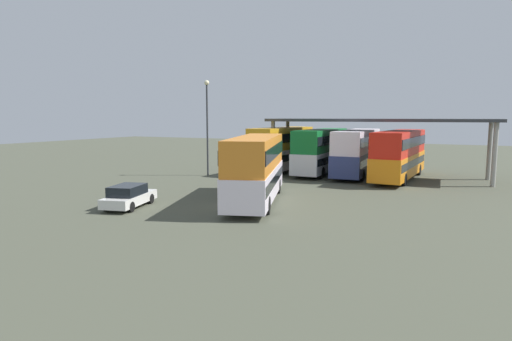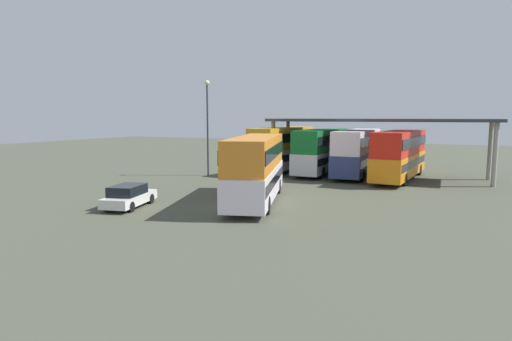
# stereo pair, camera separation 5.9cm
# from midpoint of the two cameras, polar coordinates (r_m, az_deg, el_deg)

# --- Properties ---
(ground_plane) EXTENTS (140.00, 140.00, 0.00)m
(ground_plane) POSITION_cam_midpoint_polar(r_m,az_deg,el_deg) (25.46, -2.61, -5.02)
(ground_plane) COLOR #474A3B
(double_decker_main) EXTENTS (5.66, 11.00, 4.11)m
(double_decker_main) POSITION_cam_midpoint_polar(r_m,az_deg,el_deg) (27.01, -0.06, 0.54)
(double_decker_main) COLOR white
(double_decker_main) RESTS_ON ground_plane
(parked_hatchback) EXTENTS (2.63, 4.37, 1.35)m
(parked_hatchback) POSITION_cam_midpoint_polar(r_m,az_deg,el_deg) (26.73, -16.44, -3.25)
(parked_hatchback) COLOR silver
(parked_hatchback) RESTS_ON ground_plane
(double_decker_near_canopy) EXTENTS (2.96, 10.25, 4.29)m
(double_decker_near_canopy) POSITION_cam_midpoint_polar(r_m,az_deg,el_deg) (42.28, 3.39, 3.03)
(double_decker_near_canopy) COLOR white
(double_decker_near_canopy) RESTS_ON ground_plane
(double_decker_mid_row) EXTENTS (2.66, 10.65, 4.15)m
(double_decker_mid_row) POSITION_cam_midpoint_polar(r_m,az_deg,el_deg) (41.39, 8.51, 2.77)
(double_decker_mid_row) COLOR silver
(double_decker_mid_row) RESTS_ON ground_plane
(double_decker_far_right) EXTENTS (2.99, 11.23, 4.13)m
(double_decker_far_right) POSITION_cam_midpoint_polar(r_m,az_deg,el_deg) (40.60, 13.11, 2.57)
(double_decker_far_right) COLOR navy
(double_decker_far_right) RESTS_ON ground_plane
(double_decker_end_of_row) EXTENTS (3.07, 11.65, 4.15)m
(double_decker_end_of_row) POSITION_cam_midpoint_polar(r_m,az_deg,el_deg) (38.94, 18.30, 2.23)
(double_decker_end_of_row) COLOR orange
(double_decker_end_of_row) RESTS_ON ground_plane
(depot_canopy) EXTENTS (19.48, 6.21, 5.16)m
(depot_canopy) POSITION_cam_midpoint_polar(r_m,az_deg,el_deg) (39.68, 15.62, 6.05)
(depot_canopy) COLOR #33353A
(depot_canopy) RESTS_ON ground_plane
(lamppost_tall) EXTENTS (0.44, 0.44, 8.56)m
(lamppost_tall) POSITION_cam_midpoint_polar(r_m,az_deg,el_deg) (39.56, -6.48, 7.03)
(lamppost_tall) COLOR #33353A
(lamppost_tall) RESTS_ON ground_plane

